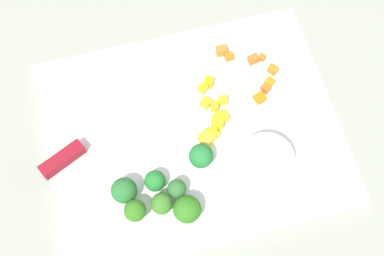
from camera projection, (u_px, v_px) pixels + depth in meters
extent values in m
plane|color=gray|center=(192.00, 133.00, 0.77)|extent=(4.00, 4.00, 0.00)
cube|color=white|center=(192.00, 132.00, 0.76)|extent=(0.45, 0.35, 0.01)
cylinder|color=#B4BCC0|center=(266.00, 162.00, 0.72)|extent=(0.08, 0.08, 0.04)
cube|color=silver|center=(171.00, 84.00, 0.78)|extent=(0.16, 0.09, 0.00)
cube|color=maroon|center=(63.00, 160.00, 0.73)|extent=(0.07, 0.05, 0.02)
cube|color=orange|center=(229.00, 57.00, 0.80)|extent=(0.01, 0.01, 0.01)
cube|color=orange|center=(266.00, 88.00, 0.78)|extent=(0.02, 0.02, 0.01)
cube|color=orange|center=(222.00, 51.00, 0.80)|extent=(0.02, 0.01, 0.02)
cube|color=orange|center=(262.00, 57.00, 0.80)|extent=(0.01, 0.01, 0.01)
cube|color=orange|center=(273.00, 70.00, 0.79)|extent=(0.02, 0.02, 0.01)
cube|color=orange|center=(260.00, 98.00, 0.77)|extent=(0.02, 0.02, 0.01)
cube|color=orange|center=(269.00, 82.00, 0.78)|extent=(0.02, 0.02, 0.01)
cube|color=orange|center=(253.00, 59.00, 0.80)|extent=(0.02, 0.02, 0.01)
cube|color=yellow|center=(206.00, 138.00, 0.74)|extent=(0.03, 0.03, 0.02)
cube|color=yellow|center=(218.00, 124.00, 0.75)|extent=(0.02, 0.02, 0.02)
cube|color=yellow|center=(209.00, 82.00, 0.78)|extent=(0.02, 0.02, 0.02)
cube|color=yellow|center=(215.00, 107.00, 0.76)|extent=(0.02, 0.02, 0.01)
cube|color=yellow|center=(206.00, 103.00, 0.77)|extent=(0.02, 0.02, 0.01)
cube|color=yellow|center=(202.00, 89.00, 0.78)|extent=(0.02, 0.02, 0.01)
cube|color=yellow|center=(223.00, 100.00, 0.77)|extent=(0.02, 0.01, 0.01)
cube|color=yellow|center=(213.00, 133.00, 0.75)|extent=(0.02, 0.02, 0.01)
cube|color=yellow|center=(222.00, 117.00, 0.76)|extent=(0.02, 0.02, 0.01)
cylinder|color=#87B56D|center=(156.00, 183.00, 0.72)|extent=(0.01, 0.01, 0.01)
sphere|color=#22782E|center=(155.00, 181.00, 0.71)|extent=(0.03, 0.03, 0.03)
cylinder|color=#83BB69|center=(199.00, 160.00, 0.73)|extent=(0.01, 0.01, 0.01)
sphere|color=#247A34|center=(199.00, 156.00, 0.71)|extent=(0.04, 0.04, 0.04)
cylinder|color=#92BD54|center=(177.00, 191.00, 0.71)|extent=(0.01, 0.01, 0.01)
sphere|color=#2F682F|center=(177.00, 189.00, 0.70)|extent=(0.03, 0.03, 0.03)
cylinder|color=#95B95E|center=(162.00, 206.00, 0.70)|extent=(0.01, 0.01, 0.01)
sphere|color=#397527|center=(162.00, 204.00, 0.69)|extent=(0.03, 0.03, 0.03)
cylinder|color=#92BB66|center=(126.00, 194.00, 0.71)|extent=(0.01, 0.01, 0.01)
sphere|color=#276D2E|center=(124.00, 190.00, 0.69)|extent=(0.04, 0.04, 0.04)
cylinder|color=#95B167|center=(136.00, 213.00, 0.70)|extent=(0.01, 0.01, 0.02)
sphere|color=#32721D|center=(135.00, 211.00, 0.68)|extent=(0.03, 0.03, 0.03)
cylinder|color=#96B469|center=(187.00, 212.00, 0.70)|extent=(0.01, 0.01, 0.01)
sphere|color=#30741D|center=(187.00, 209.00, 0.69)|extent=(0.04, 0.04, 0.04)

